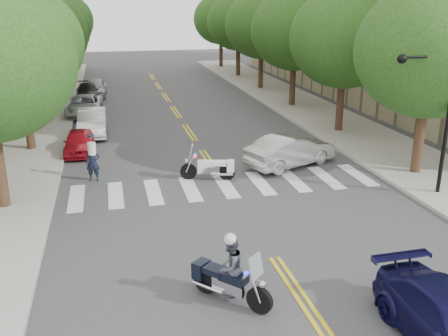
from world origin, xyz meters
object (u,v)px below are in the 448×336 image
object	(u,v)px
motorcycle_police	(228,271)
convertible	(290,151)
officer_standing	(93,163)
motorcycle_parked	(213,168)

from	to	relation	value
motorcycle_police	convertible	size ratio (longest dim) A/B	0.43
motorcycle_police	officer_standing	distance (m)	11.02
motorcycle_parked	convertible	size ratio (longest dim) A/B	0.52
convertible	motorcycle_police	bearing A→B (deg)	128.73
motorcycle_parked	officer_standing	xyz separation A→B (m)	(-5.13, 1.06, 0.29)
motorcycle_police	officer_standing	bearing A→B (deg)	-112.86
motorcycle_police	convertible	distance (m)	11.83
officer_standing	convertible	distance (m)	9.17
motorcycle_parked	convertible	distance (m)	4.18
motorcycle_police	motorcycle_parked	distance (m)	9.50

